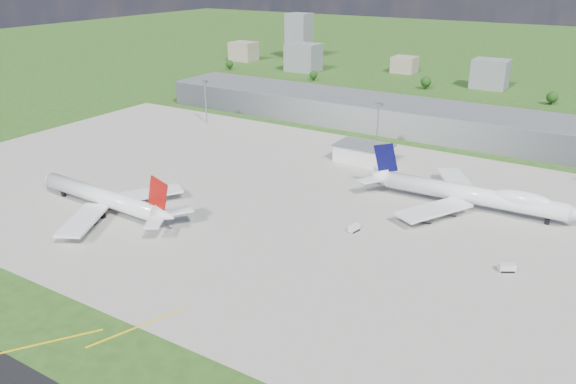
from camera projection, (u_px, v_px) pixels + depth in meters
The scene contains 20 objects.
ground at pixel (384, 134), 317.87m from camera, with size 1400.00×1400.00×0.00m, color #294B17.
apron at pixel (301, 203), 226.21m from camera, with size 360.00×190.00×0.08m, color gray.
terminal at pixel (395, 115), 326.87m from camera, with size 300.00×42.00×15.00m, color gray.
ops_building at pixel (364, 154), 272.06m from camera, with size 26.00×16.00×8.00m, color silver.
mast_west at pixel (205, 94), 332.01m from camera, with size 3.50×2.00×25.90m.
mast_center at pixel (378, 119), 278.72m from camera, with size 3.50×2.00×25.90m.
airliner_red_twin at pixel (106, 199), 216.12m from camera, with size 75.83×59.07×20.81m.
airliner_blue_quad at pixel (472, 195), 218.11m from camera, with size 83.56×65.61×21.84m.
tug_yellow at pixel (106, 207), 220.37m from camera, with size 3.78×3.11×1.66m.
van_white_near at pixel (354, 228), 201.55m from camera, with size 3.13×5.21×2.49m.
van_white_far at pixel (507, 268), 175.25m from camera, with size 5.64×4.69×2.63m.
bldg_far_w at pixel (244, 51), 555.19m from camera, with size 24.00×20.00×18.00m, color gray.
bldg_w at pixel (303, 57), 499.52m from camera, with size 28.00×22.00×24.00m, color slate.
bldg_cw at pixel (404, 65), 494.22m from camera, with size 20.00×18.00×14.00m, color gray.
bldg_c at pixel (490, 74), 430.28m from camera, with size 26.00×20.00×22.00m, color slate.
bldg_tall_w at pixel (299, 36), 562.47m from camera, with size 22.00×20.00×44.00m, color slate.
tree_far_w at pixel (229, 64), 507.49m from camera, with size 7.20×7.20×8.80m.
tree_w at pixel (313, 75), 460.07m from camera, with size 6.75×6.75×8.25m.
tree_c at pixel (426, 82), 427.93m from camera, with size 8.10×8.10×9.90m.
tree_e at pixel (552, 97), 380.51m from camera, with size 7.65×7.65×9.35m.
Camera 1 is at (114.08, -139.95, 89.51)m, focal length 35.00 mm.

